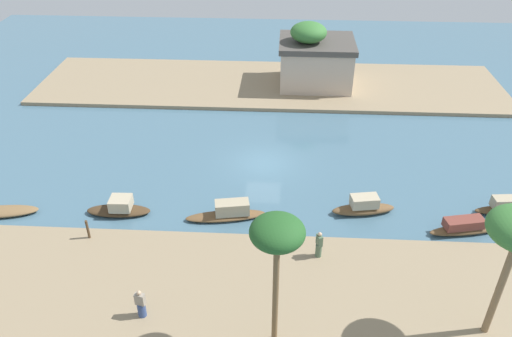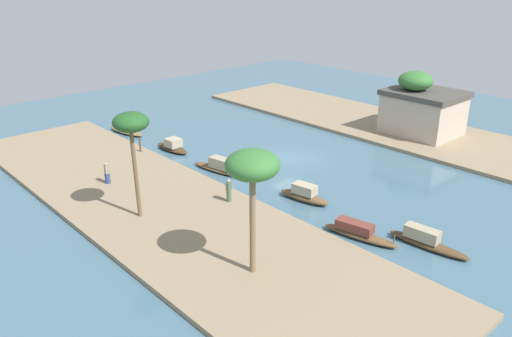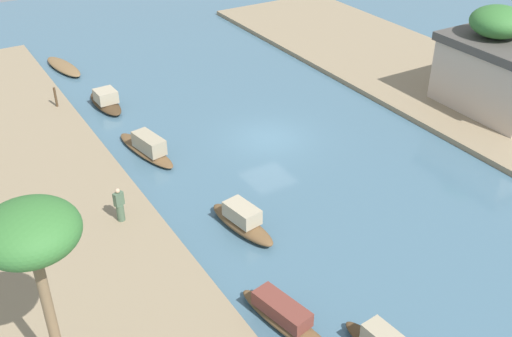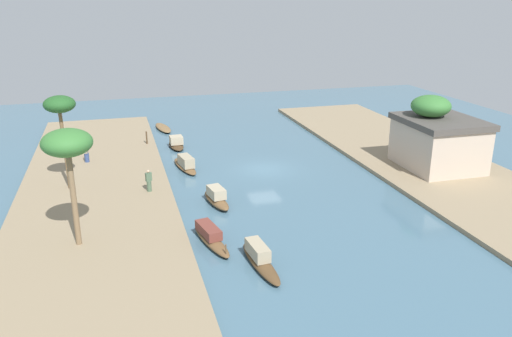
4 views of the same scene
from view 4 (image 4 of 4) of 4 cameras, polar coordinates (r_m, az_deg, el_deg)
name	(u,v)px [view 4 (image 4 of 4)]	position (r m, az deg, el deg)	size (l,w,h in m)	color
river_water	(264,169)	(41.94, 0.94, -0.07)	(68.14, 68.14, 0.00)	#476B7F
riverbank_left	(96,182)	(40.36, -17.39, -1.49)	(41.66, 10.57, 0.31)	#937F60
riverbank_right	(408,155)	(47.24, 16.54, 1.49)	(41.66, 10.57, 0.31)	#937F60
sampan_downstream_large	(216,198)	(34.95, -4.42, -3.26)	(3.89, 1.61, 1.19)	brown
sampan_with_tall_canopy	(176,143)	(48.46, -8.86, 2.78)	(3.84, 1.35, 1.12)	#47331E
sampan_open_hull	(185,164)	(42.23, -7.85, 0.50)	(4.83, 1.84, 1.16)	brown
sampan_midstream	(210,237)	(29.68, -5.09, -7.55)	(4.72, 1.81, 0.99)	brown
sampan_upstream_small	(260,258)	(27.27, 0.40, -9.94)	(4.83, 1.35, 1.11)	brown
sampan_with_red_awning	(163,128)	(55.30, -10.28, 4.47)	(4.60, 1.84, 0.40)	brown
person_on_near_bank	(86,154)	(44.87, -18.31, 1.54)	(0.50, 0.46, 1.57)	#33477A
person_by_mooring	(149,182)	(36.95, -11.81, -1.43)	(0.42, 0.47, 1.59)	#4C664C
mooring_post	(147,138)	(49.01, -12.05, 3.37)	(0.14, 0.14, 1.17)	#4C3823
palm_tree_left_near	(60,107)	(37.80, -20.96, 6.38)	(2.14, 2.14, 6.72)	brown
palm_tree_left_far	(67,145)	(28.63, -20.23, 2.41)	(2.66, 2.66, 6.60)	#7F6647
palm_tree_right_tall	(431,107)	(43.20, 18.84, 6.53)	(3.11, 3.11, 5.73)	#7F6647
riverside_building	(439,143)	(43.46, 19.62, 2.71)	(6.57, 5.67, 4.01)	#C6B29E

